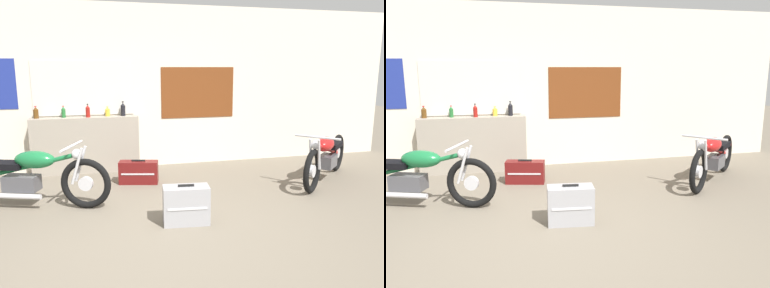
% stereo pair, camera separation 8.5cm
% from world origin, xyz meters
% --- Properties ---
extents(ground_plane, '(24.00, 24.00, 0.00)m').
position_xyz_m(ground_plane, '(0.00, 0.00, 0.00)').
color(ground_plane, '#706656').
extents(wall_back, '(10.00, 0.07, 2.80)m').
position_xyz_m(wall_back, '(-0.02, 3.08, 1.40)').
color(wall_back, beige).
rests_on(wall_back, ground_plane).
extents(sill_counter, '(1.74, 0.28, 0.94)m').
position_xyz_m(sill_counter, '(-0.79, 2.91, 0.47)').
color(sill_counter, gray).
rests_on(sill_counter, ground_plane).
extents(bottle_leftmost, '(0.08, 0.08, 0.20)m').
position_xyz_m(bottle_leftmost, '(-1.55, 2.95, 1.03)').
color(bottle_leftmost, '#5B3814').
rests_on(bottle_leftmost, sill_counter).
extents(bottle_left_center, '(0.06, 0.06, 0.19)m').
position_xyz_m(bottle_left_center, '(-1.13, 2.94, 1.02)').
color(bottle_left_center, '#23662D').
rests_on(bottle_left_center, sill_counter).
extents(bottle_center, '(0.07, 0.07, 0.22)m').
position_xyz_m(bottle_center, '(-0.74, 2.88, 1.04)').
color(bottle_center, maroon).
rests_on(bottle_center, sill_counter).
extents(bottle_right_center, '(0.08, 0.08, 0.16)m').
position_xyz_m(bottle_right_center, '(-0.42, 2.95, 1.01)').
color(bottle_right_center, gold).
rests_on(bottle_right_center, sill_counter).
extents(bottle_rightmost, '(0.08, 0.08, 0.25)m').
position_xyz_m(bottle_rightmost, '(-0.16, 2.93, 1.05)').
color(bottle_rightmost, black).
rests_on(bottle_rightmost, sill_counter).
extents(motorcycle_green, '(2.08, 0.92, 0.82)m').
position_xyz_m(motorcycle_green, '(-1.50, 1.43, 0.41)').
color(motorcycle_green, black).
rests_on(motorcycle_green, ground_plane).
extents(motorcycle_red, '(1.58, 1.40, 0.80)m').
position_xyz_m(motorcycle_red, '(2.83, 1.47, 0.40)').
color(motorcycle_red, black).
rests_on(motorcycle_red, ground_plane).
extents(hard_case_silver, '(0.55, 0.31, 0.46)m').
position_xyz_m(hard_case_silver, '(0.33, 0.41, 0.22)').
color(hard_case_silver, '#9E9EA3').
rests_on(hard_case_silver, ground_plane).
extents(hard_case_darkred, '(0.62, 0.35, 0.37)m').
position_xyz_m(hard_case_darkred, '(-0.02, 2.05, 0.17)').
color(hard_case_darkred, maroon).
rests_on(hard_case_darkred, ground_plane).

